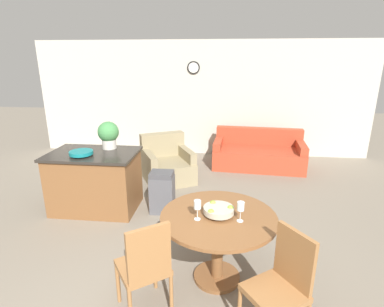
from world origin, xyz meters
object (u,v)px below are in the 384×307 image
dining_table (218,230)px  dining_chair_near_right (282,282)px  dining_chair_near_left (145,265)px  wine_glass_right (241,207)px  wine_glass_left (197,205)px  armchair (167,165)px  fruit_bowl (219,210)px  teal_bowl (81,153)px  kitchen_island (95,181)px  couch (258,154)px  trash_bin (162,192)px  potted_plant (108,134)px

dining_table → dining_chair_near_right: size_ratio=1.22×
dining_chair_near_left → wine_glass_right: (0.84, 0.44, 0.38)m
wine_glass_left → armchair: bearing=106.7°
dining_table → armchair: 2.92m
dining_table → fruit_bowl: fruit_bowl is taller
dining_chair_near_left → teal_bowl: teal_bowl is taller
teal_bowl → wine_glass_right: bearing=-30.9°
dining_table → kitchen_island: 2.39m
dining_chair_near_left → couch: bearing=36.0°
couch → kitchen_island: bearing=-135.6°
wine_glass_left → couch: size_ratio=0.10×
kitchen_island → wine_glass_right: bearing=-35.1°
kitchen_island → couch: kitchen_island is taller
fruit_bowl → wine_glass_left: wine_glass_left is taller
fruit_bowl → couch: bearing=77.7°
armchair → wine_glass_left: bearing=-100.9°
dining_chair_near_left → teal_bowl: bearing=92.8°
kitchen_island → dining_chair_near_right: bearing=-39.5°
wine_glass_right → trash_bin: bearing=125.9°
trash_bin → kitchen_island: bearing=179.9°
teal_bowl → trash_bin: 1.32m
armchair → dining_table: bearing=-96.4°
kitchen_island → dining_chair_near_left: bearing=-56.2°
trash_bin → couch: bearing=53.6°
dining_table → dining_chair_near_left: bearing=-139.3°
dining_chair_near_right → couch: 4.32m
fruit_bowl → wine_glass_right: size_ratio=1.51×
dining_chair_near_right → teal_bowl: teal_bowl is taller
wine_glass_right → kitchen_island: wine_glass_right is taller
fruit_bowl → teal_bowl: bearing=148.5°
fruit_bowl → wine_glass_left: size_ratio=1.51×
dining_table → teal_bowl: 2.40m
dining_chair_near_left → trash_bin: dining_chair_near_left is taller
trash_bin → dining_chair_near_right: bearing=-55.1°
trash_bin → couch: 2.83m
kitchen_island → armchair: bearing=55.9°
dining_chair_near_left → kitchen_island: (-1.30, 1.95, -0.07)m
dining_chair_near_right → fruit_bowl: 0.88m
wine_glass_right → couch: (0.59, 3.78, -0.64)m
dining_chair_near_left → wine_glass_left: size_ratio=4.74×
potted_plant → armchair: potted_plant is taller
dining_table → couch: size_ratio=0.60×
couch → armchair: bearing=-147.6°
armchair → kitchen_island: bearing=-151.7°
dining_table → wine_glass_left: 0.40m
wine_glass_right → potted_plant: potted_plant is taller
dining_chair_near_right → armchair: 3.70m
wine_glass_left → potted_plant: potted_plant is taller
teal_bowl → potted_plant: 0.53m
trash_bin → teal_bowl: bearing=-171.6°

